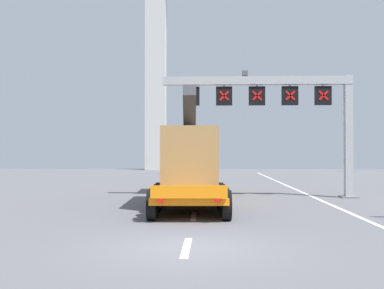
# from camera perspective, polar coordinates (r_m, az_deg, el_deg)

# --- Properties ---
(ground) EXTENTS (112.00, 112.00, 0.00)m
(ground) POSITION_cam_1_polar(r_m,az_deg,el_deg) (12.52, -0.42, -12.30)
(ground) COLOR #5B5B60
(lane_markings) EXTENTS (0.20, 56.75, 0.01)m
(lane_markings) POSITION_cam_1_polar(r_m,az_deg,el_deg) (33.43, 1.08, -5.12)
(lane_markings) COLOR silver
(lane_markings) RESTS_ON ground
(edge_line_right) EXTENTS (0.20, 63.00, 0.01)m
(edge_line_right) POSITION_cam_1_polar(r_m,az_deg,el_deg) (25.03, 15.26, -6.52)
(edge_line_right) COLOR silver
(edge_line_right) RESTS_ON ground
(overhead_lane_gantry) EXTENTS (10.48, 0.90, 6.89)m
(overhead_lane_gantry) POSITION_cam_1_polar(r_m,az_deg,el_deg) (26.34, 10.54, 5.26)
(overhead_lane_gantry) COLOR #9EA0A5
(overhead_lane_gantry) RESTS_ON ground
(heavy_haul_truck_orange) EXTENTS (3.48, 14.14, 5.30)m
(heavy_haul_truck_orange) POSITION_cam_1_polar(r_m,az_deg,el_deg) (24.50, -0.26, -2.02)
(heavy_haul_truck_orange) COLOR orange
(heavy_haul_truck_orange) RESTS_ON ground
(bridge_pylon_distant) EXTENTS (9.00, 2.00, 40.08)m
(bridge_pylon_distant) POSITION_cam_1_polar(r_m,az_deg,el_deg) (68.50, -4.36, 14.32)
(bridge_pylon_distant) COLOR #B7B7B2
(bridge_pylon_distant) RESTS_ON ground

